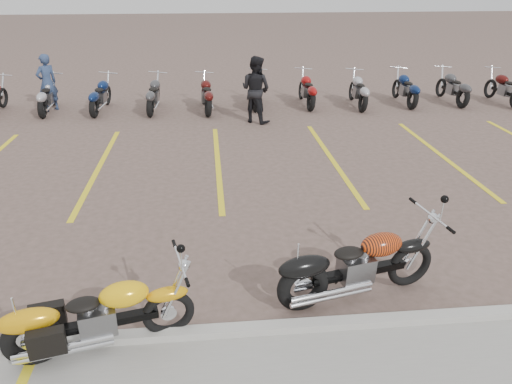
# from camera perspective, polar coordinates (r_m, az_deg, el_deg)

# --- Properties ---
(ground) EXTENTS (100.00, 100.00, 0.00)m
(ground) POSITION_cam_1_polar(r_m,az_deg,el_deg) (8.00, -3.54, -6.79)
(ground) COLOR #745A53
(ground) RESTS_ON ground
(curb) EXTENTS (60.00, 0.18, 0.12)m
(curb) POSITION_cam_1_polar(r_m,az_deg,el_deg) (6.32, -2.74, -15.56)
(curb) COLOR #ADAAA3
(curb) RESTS_ON ground
(parking_stripes) EXTENTS (38.00, 5.50, 0.01)m
(parking_stripes) POSITION_cam_1_polar(r_m,az_deg,el_deg) (11.62, -4.38, 3.30)
(parking_stripes) COLOR yellow
(parking_stripes) RESTS_ON ground
(yellow_cruiser) EXTENTS (2.13, 0.62, 0.89)m
(yellow_cruiser) POSITION_cam_1_polar(r_m,az_deg,el_deg) (6.16, -17.75, -13.58)
(yellow_cruiser) COLOR black
(yellow_cruiser) RESTS_ON ground
(flame_cruiser) EXTENTS (2.28, 0.67, 0.95)m
(flame_cruiser) POSITION_cam_1_polar(r_m,az_deg,el_deg) (6.81, 11.12, -8.53)
(flame_cruiser) COLOR black
(flame_cruiser) RESTS_ON ground
(person_a) EXTENTS (0.76, 0.75, 1.77)m
(person_a) POSITION_cam_1_polar(r_m,az_deg,el_deg) (17.28, -22.77, 11.44)
(person_a) COLOR navy
(person_a) RESTS_ON ground
(person_b) EXTENTS (1.18, 1.14, 1.91)m
(person_b) POSITION_cam_1_polar(r_m,az_deg,el_deg) (14.69, -0.04, 11.62)
(person_b) COLOR black
(person_b) RESTS_ON ground
(bg_bike_row) EXTENTS (18.82, 2.01, 1.10)m
(bg_bike_row) POSITION_cam_1_polar(r_m,az_deg,el_deg) (16.27, -2.91, 11.35)
(bg_bike_row) COLOR black
(bg_bike_row) RESTS_ON ground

